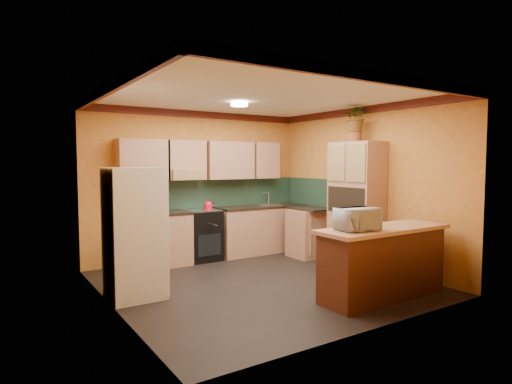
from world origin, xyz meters
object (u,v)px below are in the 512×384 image
fridge (134,233)px  pantry (356,205)px  microwave (357,219)px  base_cabinets_back (232,233)px  stove (202,235)px  breakfast_bar (383,264)px

fridge → pantry: pantry is taller
pantry → microwave: pantry is taller
base_cabinets_back → fridge: 2.76m
microwave → pantry: bearing=48.3°
pantry → base_cabinets_back: bearing=124.6°
fridge → pantry: 3.63m
stove → microwave: microwave is taller
breakfast_bar → stove: bearing=107.7°
stove → fridge: size_ratio=0.54×
fridge → breakfast_bar: (2.71, -1.76, -0.41)m
pantry → breakfast_bar: pantry is taller
stove → fridge: 2.26m
stove → pantry: size_ratio=0.43×
fridge → breakfast_bar: bearing=-33.1°
pantry → breakfast_bar: 1.72m
stove → breakfast_bar: size_ratio=0.51×
base_cabinets_back → pantry: (1.30, -1.89, 0.61)m
fridge → microwave: 2.85m
breakfast_bar → microwave: bearing=180.0°
base_cabinets_back → stove: 0.63m
base_cabinets_back → fridge: fridge is taller
stove → pantry: pantry is taller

